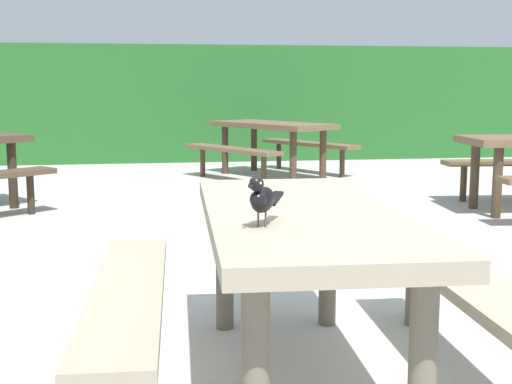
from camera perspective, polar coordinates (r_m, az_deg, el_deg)
ground_plane at (r=3.13m, az=6.77°, el=-14.47°), size 60.00×60.00×0.00m
hedge_wall at (r=12.21m, az=-5.29°, el=7.26°), size 28.00×1.83×1.88m
picnic_table_foreground at (r=2.85m, az=3.71°, el=-4.99°), size 1.75×1.83×0.74m
bird_grackle at (r=2.42m, az=0.46°, el=-0.50°), size 0.17×0.26×0.18m
picnic_table_mid_right at (r=9.47m, az=1.33°, el=4.58°), size 2.32×2.33×0.74m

